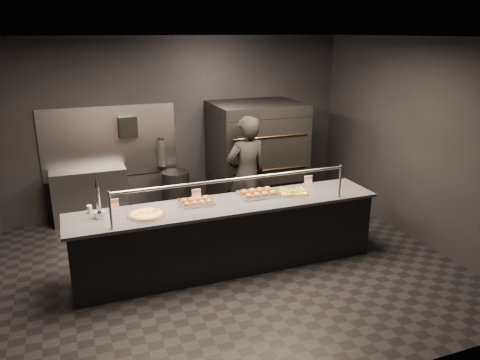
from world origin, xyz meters
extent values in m
plane|color=black|center=(0.00, 0.00, 0.00)|extent=(6.00, 6.00, 0.00)
plane|color=black|center=(0.00, 0.00, 3.00)|extent=(6.00, 6.00, 0.00)
cube|color=black|center=(0.00, 2.50, 1.50)|extent=(6.00, 0.04, 3.00)
cube|color=black|center=(0.00, -2.50, 1.50)|extent=(6.00, 0.04, 3.00)
cube|color=black|center=(3.00, 0.00, 1.50)|extent=(0.04, 5.00, 3.00)
cube|color=#99999E|center=(-1.20, 2.48, 1.30)|extent=(2.20, 0.02, 1.20)
cube|color=black|center=(0.00, 0.00, 0.44)|extent=(4.00, 0.70, 0.88)
cube|color=#3B3B40|center=(0.00, 0.00, 0.90)|extent=(4.10, 0.78, 0.04)
cylinder|color=#99999E|center=(-1.50, -0.30, 1.15)|extent=(0.03, 0.03, 0.45)
cylinder|color=#99999E|center=(1.50, -0.30, 1.15)|extent=(0.03, 0.03, 0.45)
cylinder|color=#99999E|center=(0.00, -0.30, 1.34)|extent=(3.00, 0.04, 0.04)
cube|color=black|center=(1.20, 1.90, 0.30)|extent=(1.50, 1.15, 0.60)
cube|color=black|center=(1.20, 1.90, 0.90)|extent=(1.50, 1.20, 0.55)
cube|color=black|center=(1.20, 1.90, 1.45)|extent=(1.50, 1.20, 0.55)
cube|color=black|center=(1.20, 1.90, 1.82)|extent=(1.50, 1.20, 0.18)
cylinder|color=gold|center=(1.20, 1.28, 0.90)|extent=(1.30, 0.02, 0.02)
cylinder|color=gold|center=(1.20, 1.28, 1.45)|extent=(1.30, 0.02, 0.02)
cube|color=#99999E|center=(-1.60, 2.32, 0.45)|extent=(1.20, 0.35, 0.90)
cube|color=black|center=(-0.90, 2.39, 1.55)|extent=(0.30, 0.20, 0.35)
cylinder|color=#B2B2B7|center=(-0.35, 2.40, 1.05)|extent=(0.14, 0.14, 0.45)
cube|color=black|center=(-0.35, 2.40, 1.30)|extent=(0.10, 0.06, 0.06)
cylinder|color=silver|center=(-1.60, 0.09, 0.96)|extent=(0.14, 0.14, 0.08)
cylinder|color=silver|center=(-1.60, 0.09, 1.13)|extent=(0.05, 0.05, 0.35)
cylinder|color=silver|center=(-1.60, 0.01, 1.29)|extent=(0.02, 0.10, 0.02)
cone|color=black|center=(-1.60, 0.09, 1.37)|extent=(0.05, 0.05, 0.14)
cylinder|color=silver|center=(-1.06, -0.04, 0.93)|extent=(0.46, 0.46, 0.01)
cylinder|color=gold|center=(-1.06, -0.04, 0.94)|extent=(0.40, 0.40, 0.02)
cylinder|color=#FFD653|center=(-1.06, -0.04, 0.95)|extent=(0.35, 0.35, 0.01)
cube|color=silver|center=(-0.38, 0.14, 0.93)|extent=(0.51, 0.44, 0.02)
ellipsoid|color=#C67E2A|center=(-0.53, 0.07, 0.96)|extent=(0.08, 0.08, 0.05)
ellipsoid|color=#C67E2A|center=(-0.53, 0.21, 0.96)|extent=(0.08, 0.08, 0.05)
ellipsoid|color=#C67E2A|center=(-0.43, 0.07, 0.96)|extent=(0.08, 0.08, 0.05)
ellipsoid|color=#C67E2A|center=(-0.43, 0.21, 0.96)|extent=(0.08, 0.08, 0.05)
ellipsoid|color=#C67E2A|center=(-0.33, 0.07, 0.96)|extent=(0.08, 0.08, 0.05)
ellipsoid|color=#C67E2A|center=(-0.33, 0.21, 0.96)|extent=(0.08, 0.08, 0.05)
ellipsoid|color=#C67E2A|center=(-0.23, 0.07, 0.96)|extent=(0.08, 0.08, 0.05)
ellipsoid|color=#C67E2A|center=(-0.23, 0.21, 0.96)|extent=(0.08, 0.08, 0.05)
cube|color=silver|center=(0.50, 0.15, 0.93)|extent=(0.54, 0.41, 0.02)
ellipsoid|color=#C67E2A|center=(0.32, 0.06, 0.97)|extent=(0.09, 0.09, 0.06)
ellipsoid|color=#C67E2A|center=(0.32, 0.23, 0.97)|extent=(0.09, 0.09, 0.06)
ellipsoid|color=#C67E2A|center=(0.44, 0.06, 0.97)|extent=(0.09, 0.09, 0.06)
ellipsoid|color=#C67E2A|center=(0.44, 0.23, 0.97)|extent=(0.09, 0.09, 0.06)
ellipsoid|color=#C67E2A|center=(0.56, 0.06, 0.97)|extent=(0.09, 0.09, 0.06)
ellipsoid|color=#C67E2A|center=(0.56, 0.23, 0.97)|extent=(0.09, 0.09, 0.06)
ellipsoid|color=#C67E2A|center=(0.67, 0.06, 0.97)|extent=(0.09, 0.09, 0.06)
ellipsoid|color=#C67E2A|center=(0.67, 0.23, 0.97)|extent=(0.09, 0.09, 0.06)
cylinder|color=silver|center=(0.98, 0.06, 0.93)|extent=(0.44, 0.44, 0.01)
cube|color=gold|center=(0.98, 0.06, 0.94)|extent=(0.41, 0.38, 0.02)
cube|color=#FFD653|center=(0.98, 0.06, 0.95)|extent=(0.39, 0.36, 0.01)
cube|color=#4B8C2A|center=(0.98, 0.06, 0.96)|extent=(0.36, 0.34, 0.01)
cylinder|color=silver|center=(-1.70, 0.28, 0.97)|extent=(0.06, 0.06, 0.10)
cylinder|color=silver|center=(-1.60, 0.28, 0.96)|extent=(0.05, 0.05, 0.08)
cube|color=white|center=(-1.41, 0.28, 1.00)|extent=(0.12, 0.04, 0.15)
cube|color=white|center=(-0.34, 0.28, 1.00)|extent=(0.12, 0.04, 0.15)
cube|color=white|center=(1.34, 0.28, 1.00)|extent=(0.12, 0.04, 0.15)
cylinder|color=black|center=(-0.20, 2.12, 0.39)|extent=(0.47, 0.47, 0.78)
imported|color=black|center=(0.66, 1.00, 0.93)|extent=(0.73, 0.53, 1.87)
camera|label=1|loc=(-1.89, -5.39, 3.06)|focal=35.00mm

